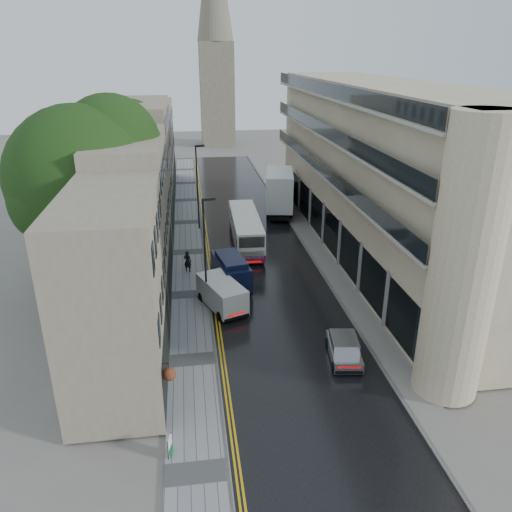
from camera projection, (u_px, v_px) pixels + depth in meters
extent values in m
plane|color=slate|center=(352.00, 511.00, 19.14)|extent=(200.00, 200.00, 0.00)
cube|color=black|center=(255.00, 250.00, 44.33)|extent=(9.00, 85.00, 0.02)
cube|color=gray|center=(189.00, 252.00, 43.56)|extent=(2.70, 85.00, 0.12)
cube|color=slate|center=(314.00, 246.00, 45.00)|extent=(1.80, 85.00, 0.12)
imported|color=black|center=(188.00, 261.00, 39.36)|extent=(0.74, 0.64, 1.73)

